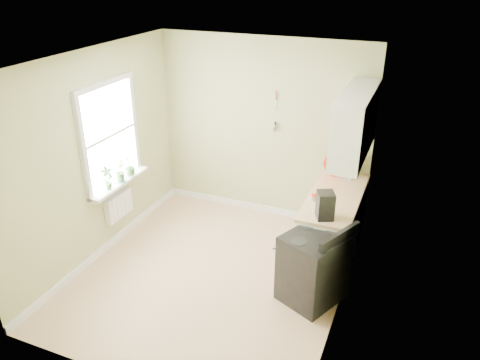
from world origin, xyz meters
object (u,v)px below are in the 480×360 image
at_px(kettle, 330,164).
at_px(stand_mixer, 349,164).
at_px(stove, 314,267).
at_px(coffee_maker, 325,206).

bearing_deg(kettle, stand_mixer, -11.67).
relative_size(stove, stand_mixer, 2.55).
relative_size(stove, coffee_maker, 2.94).
height_order(stand_mixer, coffee_maker, stand_mixer).
bearing_deg(stand_mixer, stove, -91.37).
xyz_separation_m(stove, stand_mixer, (0.04, 1.61, 0.64)).
height_order(kettle, coffee_maker, coffee_maker).
bearing_deg(coffee_maker, stand_mixer, 88.59).
bearing_deg(kettle, stove, -82.23).
height_order(stove, coffee_maker, coffee_maker).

